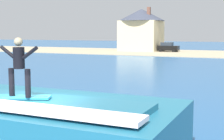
{
  "coord_description": "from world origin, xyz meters",
  "views": [
    {
      "loc": [
        5.87,
        -7.94,
        3.68
      ],
      "look_at": [
        -0.18,
        5.37,
        2.03
      ],
      "focal_mm": 53.48,
      "sensor_mm": 36.0,
      "label": 1
    }
  ],
  "objects_px": {
    "car_near_shore": "(168,47)",
    "house_with_chimney": "(141,28)",
    "surfboard": "(20,97)",
    "surfer": "(19,64)",
    "wave_crest": "(41,126)"
  },
  "relations": [
    {
      "from": "surfboard",
      "to": "car_near_shore",
      "type": "distance_m",
      "value": 54.96
    },
    {
      "from": "surfer",
      "to": "car_near_shore",
      "type": "bearing_deg",
      "value": 100.63
    },
    {
      "from": "wave_crest",
      "to": "house_with_chimney",
      "type": "relative_size",
      "value": 0.91
    },
    {
      "from": "wave_crest",
      "to": "car_near_shore",
      "type": "distance_m",
      "value": 54.38
    },
    {
      "from": "surfboard",
      "to": "surfer",
      "type": "xyz_separation_m",
      "value": [
        0.05,
        -0.07,
        0.97
      ]
    },
    {
      "from": "wave_crest",
      "to": "surfboard",
      "type": "height_order",
      "value": "surfboard"
    },
    {
      "from": "wave_crest",
      "to": "surfboard",
      "type": "xyz_separation_m",
      "value": [
        -0.22,
        -0.62,
        0.99
      ]
    },
    {
      "from": "car_near_shore",
      "to": "house_with_chimney",
      "type": "distance_m",
      "value": 6.86
    },
    {
      "from": "surfboard",
      "to": "house_with_chimney",
      "type": "height_order",
      "value": "house_with_chimney"
    },
    {
      "from": "house_with_chimney",
      "to": "wave_crest",
      "type": "bearing_deg",
      "value": -73.59
    },
    {
      "from": "car_near_shore",
      "to": "surfboard",
      "type": "bearing_deg",
      "value": -79.41
    },
    {
      "from": "wave_crest",
      "to": "car_near_shore",
      "type": "height_order",
      "value": "car_near_shore"
    },
    {
      "from": "house_with_chimney",
      "to": "surfer",
      "type": "bearing_deg",
      "value": -73.95
    },
    {
      "from": "house_with_chimney",
      "to": "car_near_shore",
      "type": "bearing_deg",
      "value": -10.68
    },
    {
      "from": "surfboard",
      "to": "surfer",
      "type": "bearing_deg",
      "value": -56.72
    }
  ]
}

